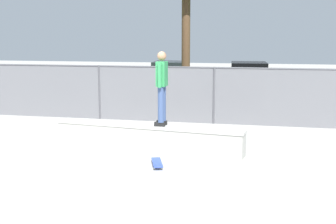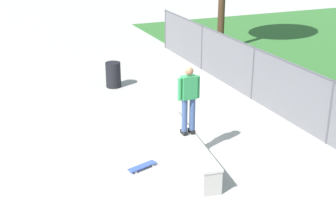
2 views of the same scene
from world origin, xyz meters
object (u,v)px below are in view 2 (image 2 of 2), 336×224
Objects in this scene: concrete_ledge at (182,139)px; trash_bin at (113,75)px; skateboarder at (189,97)px; skateboard at (142,166)px.

concrete_ledge is 5.27× the size of trash_bin.
skateboarder reaches higher than trash_bin.
skateboard is 6.61m from trash_bin.
skateboard is at bearing -66.35° from concrete_ledge.
concrete_ledge is 2.72× the size of skateboarder.
skateboarder is at bearing 99.03° from skateboard.
skateboarder is at bearing 1.04° from concrete_ledge.
skateboard is 0.88× the size of trash_bin.
trash_bin is (-6.27, -0.16, -1.18)m from skateboarder.
skateboard is (0.59, -1.35, -0.25)m from concrete_ledge.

